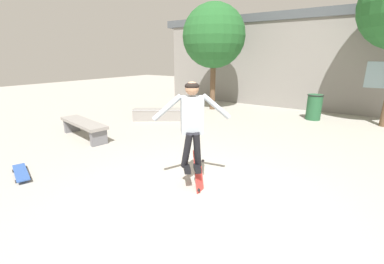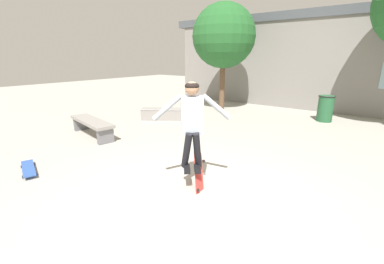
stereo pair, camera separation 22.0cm
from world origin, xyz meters
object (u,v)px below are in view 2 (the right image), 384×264
Objects in this scene: trash_bin at (325,108)px; park_bench at (92,124)px; tree_left at (224,36)px; skater at (192,119)px; skateboard_resting at (28,168)px; skateboard_flipping at (199,176)px; skate_ledge at (167,114)px.

park_bench is at bearing -129.64° from trash_bin.
tree_left reaches higher than skater.
park_bench is (-0.90, -5.36, -2.51)m from tree_left.
skateboard_resting is (-3.64, -7.74, -0.39)m from trash_bin.
skateboard_resting is at bearing -103.70° from skateboard_flipping.
skater is 1.61× the size of skateboard_resting.
park_bench is at bearing 135.79° from skateboard_resting.
trash_bin is (3.82, 0.34, -2.40)m from tree_left.
skate_ledge is at bearing -145.00° from trash_bin.
trash_bin is at bearing 60.83° from park_bench.
park_bench is at bearing -138.69° from skateboard_flipping.
skateboard_flipping is at bearing -76.00° from skate_ledge.
park_bench is 4.04m from skateboard_flipping.
park_bench is at bearing -132.46° from skate_ledge.
skate_ledge is at bearing -172.03° from skateboard_flipping.
skateboard_resting is (-2.92, -1.50, -0.12)m from skateboard_flipping.
tree_left is 5.98m from park_bench.
tree_left is at bearing 90.93° from park_bench.
skater is 1.99× the size of skateboard_flipping.
skate_ledge is at bearing -173.62° from skater.
tree_left is 4.52m from trash_bin.
skater reaches higher than skate_ledge.
skateboard_flipping is 0.81× the size of skateboard_resting.
skater is (3.57, -3.27, 0.97)m from skate_ledge.
park_bench is 2.71× the size of skateboard_flipping.
skate_ledge is at bearing -101.47° from tree_left.
park_bench is 4.06m from skater.
trash_bin is (4.37, 3.06, 0.26)m from skate_ledge.
skater is 3.36m from skateboard_resting.
skateboard_flipping is at bearing 98.32° from skater.
trash_bin is at bearing 5.09° from tree_left.
park_bench is 1.36× the size of skater.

